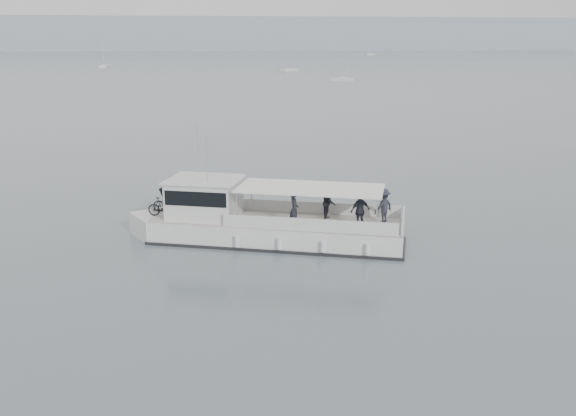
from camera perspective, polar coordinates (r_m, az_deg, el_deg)
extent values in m
plane|color=slate|center=(32.97, -0.45, -1.06)|extent=(1400.00, 1400.00, 0.00)
cube|color=#939EA8|center=(591.54, -7.10, 15.08)|extent=(1400.00, 90.00, 28.00)
cube|color=silver|center=(29.25, -0.97, -2.26)|extent=(11.74, 6.47, 1.23)
cube|color=silver|center=(30.91, -11.33, -1.61)|extent=(2.92, 2.92, 1.23)
cube|color=beige|center=(29.08, -0.98, -1.10)|extent=(11.74, 6.47, 0.06)
cube|color=black|center=(29.36, -0.97, -2.96)|extent=(11.95, 6.64, 0.17)
cube|color=silver|center=(30.09, 2.78, 0.00)|extent=(7.22, 2.49, 0.57)
cube|color=silver|center=(27.31, 1.87, -1.53)|extent=(7.22, 2.49, 0.57)
cube|color=silver|center=(28.39, 10.21, -1.13)|extent=(1.05, 2.90, 0.57)
cube|color=silver|center=(29.75, -7.42, 0.84)|extent=(3.68, 3.38, 1.70)
cube|color=black|center=(30.21, -10.07, 1.23)|extent=(1.25, 2.41, 1.10)
cube|color=black|center=(29.68, -7.44, 1.37)|extent=(3.52, 3.36, 0.66)
cube|color=silver|center=(29.54, -7.47, 2.54)|extent=(3.92, 3.62, 0.09)
cube|color=white|center=(28.42, 2.00, 1.78)|extent=(7.01, 4.73, 0.08)
cylinder|color=silver|center=(27.99, -4.59, -0.11)|extent=(0.07, 0.07, 1.56)
cylinder|color=silver|center=(30.47, -3.24, 1.14)|extent=(0.07, 0.07, 1.56)
cylinder|color=silver|center=(27.01, 7.88, -0.75)|extent=(0.07, 0.07, 1.56)
cylinder|color=silver|center=(29.57, 8.21, 0.59)|extent=(0.07, 0.07, 1.56)
cylinder|color=silver|center=(30.29, -8.06, 5.19)|extent=(0.04, 0.04, 2.46)
cylinder|color=silver|center=(28.61, -7.24, 4.27)|extent=(0.04, 0.04, 2.08)
cylinder|color=silver|center=(28.02, -4.54, -2.97)|extent=(0.29, 0.29, 0.47)
cylinder|color=silver|center=(27.59, -0.74, -3.21)|extent=(0.29, 0.29, 0.47)
cylinder|color=silver|center=(27.27, 3.16, -3.44)|extent=(0.29, 0.29, 0.47)
cylinder|color=silver|center=(27.09, 7.14, -3.66)|extent=(0.29, 0.29, 0.47)
imported|color=black|center=(30.84, -10.51, 0.40)|extent=(1.72, 1.05, 0.85)
imported|color=black|center=(30.15, -11.04, 0.09)|extent=(1.55, 0.87, 0.90)
imported|color=#262933|center=(27.88, 0.55, -0.09)|extent=(0.40, 0.59, 1.59)
imported|color=#262933|center=(29.13, 3.67, 0.52)|extent=(0.78, 0.90, 1.59)
imported|color=#262933|center=(27.79, 6.42, -0.24)|extent=(1.01, 0.68, 1.59)
imported|color=#262933|center=(28.65, 8.48, 0.15)|extent=(1.18, 1.05, 1.59)
cube|color=silver|center=(229.99, -16.02, 11.99)|extent=(2.63, 7.40, 0.75)
cube|color=silver|center=(229.97, -16.02, 12.07)|extent=(2.15, 2.64, 0.45)
cylinder|color=silver|center=(229.86, -16.09, 13.07)|extent=(0.08, 0.08, 8.05)
cube|color=silver|center=(148.54, 4.88, 11.31)|extent=(5.42, 3.81, 0.75)
cube|color=silver|center=(148.52, 4.89, 11.43)|extent=(2.29, 2.12, 0.45)
cylinder|color=silver|center=(148.39, 4.91, 12.53)|extent=(0.08, 0.08, 5.74)
cube|color=silver|center=(193.67, 0.12, 12.14)|extent=(6.18, 6.30, 0.75)
cube|color=silver|center=(193.65, 0.12, 12.24)|extent=(2.97, 2.98, 0.45)
cylinder|color=silver|center=(193.53, 0.12, 13.32)|extent=(0.08, 0.08, 7.36)
cube|color=silver|center=(415.55, 7.32, 13.39)|extent=(6.20, 3.49, 0.75)
cube|color=silver|center=(415.55, 7.32, 13.44)|extent=(2.45, 2.17, 0.45)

